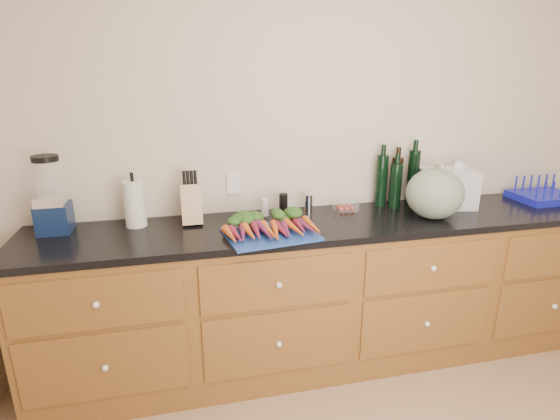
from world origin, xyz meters
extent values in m
cube|color=beige|center=(0.00, 1.62, 1.30)|extent=(4.10, 0.05, 2.60)
cube|color=brown|center=(0.00, 1.30, 0.45)|extent=(3.60, 0.60, 0.90)
cube|color=brown|center=(-1.35, 0.99, 0.72)|extent=(0.82, 0.01, 0.28)
sphere|color=white|center=(-1.35, 0.98, 0.72)|extent=(0.03, 0.03, 0.03)
cube|color=brown|center=(-1.35, 0.99, 0.36)|extent=(0.82, 0.01, 0.38)
sphere|color=white|center=(-1.35, 0.98, 0.36)|extent=(0.03, 0.03, 0.03)
cube|color=brown|center=(-0.45, 0.99, 0.72)|extent=(0.82, 0.01, 0.28)
sphere|color=white|center=(-0.45, 0.98, 0.72)|extent=(0.03, 0.03, 0.03)
cube|color=brown|center=(-0.45, 0.99, 0.36)|extent=(0.82, 0.01, 0.38)
sphere|color=white|center=(-0.45, 0.98, 0.36)|extent=(0.03, 0.03, 0.03)
cube|color=brown|center=(0.45, 0.99, 0.72)|extent=(0.82, 0.01, 0.28)
sphere|color=white|center=(0.45, 0.98, 0.72)|extent=(0.03, 0.03, 0.03)
cube|color=brown|center=(0.45, 0.99, 0.36)|extent=(0.82, 0.01, 0.38)
sphere|color=white|center=(0.45, 0.98, 0.36)|extent=(0.03, 0.03, 0.03)
cube|color=brown|center=(1.35, 0.99, 0.36)|extent=(0.82, 0.01, 0.38)
sphere|color=white|center=(1.35, 0.98, 0.36)|extent=(0.03, 0.03, 0.03)
cube|color=black|center=(0.00, 1.30, 0.92)|extent=(3.64, 0.62, 0.04)
cube|color=navy|center=(-0.46, 1.14, 0.95)|extent=(0.52, 0.42, 0.01)
cone|color=orange|center=(-0.68, 1.12, 0.98)|extent=(0.04, 0.21, 0.04)
cone|color=maroon|center=(-0.65, 1.12, 0.98)|extent=(0.04, 0.21, 0.04)
cone|color=#6A204A|center=(-0.61, 1.12, 0.98)|extent=(0.04, 0.21, 0.04)
cone|color=orange|center=(-0.58, 1.12, 0.98)|extent=(0.04, 0.21, 0.04)
cone|color=maroon|center=(-0.54, 1.12, 0.98)|extent=(0.04, 0.21, 0.04)
cone|color=#6A204A|center=(-0.51, 1.12, 0.98)|extent=(0.04, 0.21, 0.04)
cone|color=orange|center=(-0.47, 1.12, 0.98)|extent=(0.04, 0.21, 0.04)
ellipsoid|color=#224918|center=(-0.58, 1.28, 0.98)|extent=(0.21, 0.13, 0.06)
cone|color=orange|center=(-0.44, 1.12, 0.98)|extent=(0.04, 0.21, 0.04)
cone|color=maroon|center=(-0.41, 1.12, 0.98)|extent=(0.04, 0.21, 0.04)
cone|color=#6A204A|center=(-0.38, 1.12, 0.98)|extent=(0.04, 0.21, 0.04)
cone|color=orange|center=(-0.34, 1.12, 0.98)|extent=(0.04, 0.21, 0.04)
cone|color=maroon|center=(-0.31, 1.12, 0.98)|extent=(0.04, 0.21, 0.04)
cone|color=#6A204A|center=(-0.27, 1.12, 0.98)|extent=(0.04, 0.21, 0.04)
cone|color=orange|center=(-0.24, 1.12, 0.98)|extent=(0.04, 0.21, 0.04)
ellipsoid|color=#224918|center=(-0.34, 1.28, 0.98)|extent=(0.21, 0.13, 0.06)
ellipsoid|color=slate|center=(0.55, 1.21, 1.09)|extent=(0.34, 0.34, 0.30)
cube|color=#0E1E43|center=(-1.60, 1.46, 1.02)|extent=(0.17, 0.17, 0.16)
cube|color=silver|center=(-1.60, 1.43, 1.12)|extent=(0.15, 0.10, 0.05)
cylinder|color=white|center=(-1.60, 1.46, 1.23)|extent=(0.13, 0.13, 0.22)
cylinder|color=black|center=(-1.60, 1.46, 1.35)|extent=(0.13, 0.13, 0.03)
cylinder|color=silver|center=(-1.18, 1.46, 1.07)|extent=(0.12, 0.12, 0.26)
cube|color=tan|center=(-0.86, 1.44, 1.05)|extent=(0.11, 0.11, 0.23)
cylinder|color=silver|center=(-0.43, 1.48, 0.99)|extent=(0.05, 0.05, 0.11)
cylinder|color=black|center=(-0.31, 1.48, 1.01)|extent=(0.05, 0.05, 0.13)
cylinder|color=silver|center=(-0.15, 1.48, 1.00)|extent=(0.05, 0.05, 0.12)
cube|color=white|center=(0.10, 1.47, 0.97)|extent=(0.14, 0.11, 0.06)
cylinder|color=black|center=(0.36, 1.52, 1.11)|extent=(0.07, 0.07, 0.34)
cylinder|color=black|center=(0.47, 1.53, 1.10)|extent=(0.07, 0.07, 0.31)
cylinder|color=black|center=(0.58, 1.52, 1.12)|extent=(0.07, 0.07, 0.36)
cylinder|color=black|center=(0.42, 1.45, 1.09)|extent=(0.07, 0.07, 0.29)
cube|color=#1419B1|center=(1.51, 1.38, 0.96)|extent=(0.39, 0.31, 0.05)
camera|label=1|loc=(-0.90, -1.02, 1.79)|focal=28.00mm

